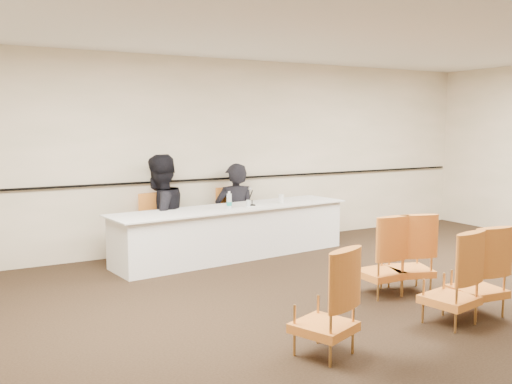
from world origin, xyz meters
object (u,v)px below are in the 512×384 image
Objects in this scene: panel_table at (233,232)px; aud_chair_front_mid at (380,255)px; aud_chair_front_right at (410,252)px; panelist_main at (235,219)px; panelist_main_chair at (235,218)px; coffee_cup at (281,199)px; panelist_second_chair at (160,226)px; drinking_glass at (248,203)px; microphone at (252,197)px; aud_chair_back_right at (478,270)px; panelist_second at (160,221)px; water_bottle at (229,200)px; aud_chair_back_left at (324,301)px; aud_chair_back_mid at (450,277)px.

panel_table is 2.61m from aud_chair_front_mid.
panelist_main is at bearing 121.16° from aud_chair_front_right.
panelist_main_chair is 7.01× the size of coffee_cup.
aud_chair_front_mid is at bearing -95.56° from coffee_cup.
panelist_second_chair is 9.50× the size of drinking_glass.
microphone is 0.13m from drinking_glass.
panelist_second_chair is 4.48m from aud_chair_back_right.
panelist_second_chair is 1.43m from microphone.
panelist_second is at bearing 166.12° from coffee_cup.
aud_chair_back_left is (-0.88, -3.50, -0.40)m from water_bottle.
panelist_main is at bearing 53.74° from panel_table.
drinking_glass is 3.77m from aud_chair_back_left.
panelist_second_chair is at bearing 142.47° from aud_chair_front_right.
aud_chair_front_right is (0.78, -2.53, -0.33)m from drinking_glass.
coffee_cup is (0.50, -0.59, 0.34)m from panelist_main_chair.
panel_table is 0.70m from panelist_main_chair.
aud_chair_back_mid is (1.51, -4.08, 0.00)m from panelist_second_chair.
drinking_glass is at bearing -142.70° from microphone.
panelist_second is at bearing 175.08° from microphone.
microphone is (-0.04, -0.63, 0.44)m from panelist_main.
panelist_main_chair is at bearing -0.00° from panelist_second_chair.
microphone is at bearing 21.01° from drinking_glass.
aud_chair_back_left reaches higher than drinking_glass.
panel_table is 0.70m from panelist_main.
coffee_cup is 0.14× the size of aud_chair_front_mid.
panel_table is 3.70m from aud_chair_back_right.
panelist_second_chair reaches higher than panel_table.
panelist_main_chair is at bearing 103.52° from panelist_main.
aud_chair_front_right is 2.25m from aud_chair_back_left.
aud_chair_front_mid is at bearing -67.01° from microphone.
drinking_glass is at bearing 8.33° from water_bottle.
drinking_glass is 0.11× the size of aud_chair_back_right.
water_bottle is 0.27× the size of aud_chair_back_mid.
aud_chair_front_mid is (-0.25, -2.55, -0.34)m from coffee_cup.
panelist_main_chair is 3.15m from aud_chair_front_mid.
panelist_second_chair is 7.01× the size of coffee_cup.
panelist_second reaches higher than microphone.
panelist_main is at bearing 82.57° from aud_chair_back_mid.
water_bottle reaches higher than panelist_main_chair.
aud_chair_front_mid is (0.29, -2.50, -0.41)m from microphone.
water_bottle is at bearing 120.15° from panelist_second.
microphone is at bearing -99.90° from panelist_main_chair.
aud_chair_back_right is at bearing -69.93° from aud_chair_front_right.
panelist_second_chair is 1.00× the size of aud_chair_front_right.
panelist_main_chair is 1.00× the size of aud_chair_back_left.
panelist_main_chair is at bearing 56.74° from water_bottle.
aud_chair_front_mid is at bearing 118.75° from aud_chair_back_right.
aud_chair_back_right is (0.79, -3.49, -0.33)m from drinking_glass.
panelist_second_chair is at bearing 69.03° from aud_chair_back_left.
drinking_glass is (0.22, -0.07, 0.43)m from panel_table.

